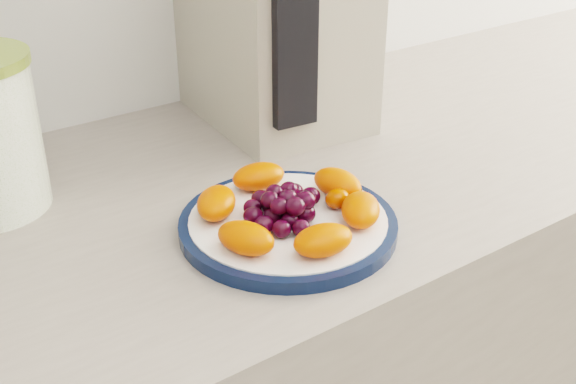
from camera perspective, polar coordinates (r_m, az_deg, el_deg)
plate_rim at (r=0.81m, az=0.00°, el=-2.64°), size 0.25×0.25×0.01m
plate_face at (r=0.81m, az=0.00°, el=-2.58°), size 0.22×0.22×0.02m
appliance_body at (r=1.07m, az=-1.21°, el=14.72°), size 0.22×0.30×0.35m
appliance_panel at (r=0.93m, az=0.51°, el=12.86°), size 0.06×0.03×0.26m
fruit_plate at (r=0.80m, az=0.36°, el=-1.11°), size 0.21×0.21×0.04m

